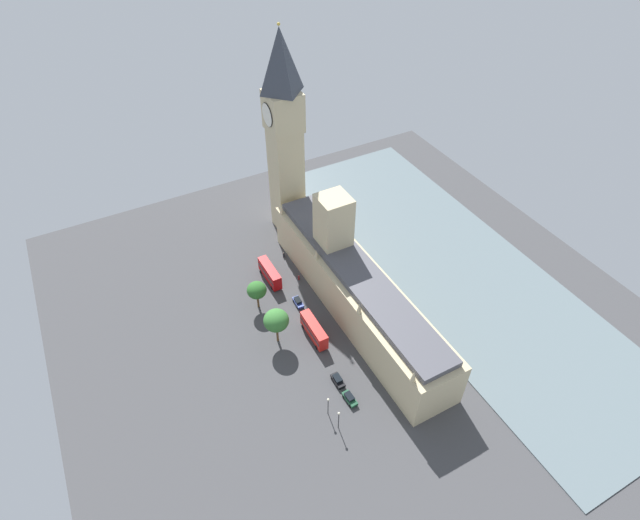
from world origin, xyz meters
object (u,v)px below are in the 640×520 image
at_px(parliament_building, 354,285).
at_px(pedestrian_opposite_hall, 299,278).
at_px(pedestrian_by_river_gate, 284,255).
at_px(plane_tree_trailing, 276,321).
at_px(clock_tower, 284,135).
at_px(double_decker_bus_near_tower, 314,330).
at_px(street_lamp_kerbside, 339,417).
at_px(plane_tree_corner, 257,290).
at_px(street_lamp_slot_10, 328,403).
at_px(car_blue_midblock, 298,302).
at_px(car_dark_green_far_end, 350,398).
at_px(car_black_under_trees, 338,380).
at_px(double_decker_bus_leading, 270,273).

relative_size(parliament_building, pedestrian_opposite_hall, 40.45).
bearing_deg(pedestrian_by_river_gate, plane_tree_trailing, -95.84).
height_order(clock_tower, pedestrian_by_river_gate, clock_tower).
xyz_separation_m(double_decker_bus_near_tower, pedestrian_by_river_gate, (-5.91, -30.39, -1.87)).
bearing_deg(pedestrian_by_river_gate, street_lamp_kerbside, -81.19).
bearing_deg(plane_tree_corner, double_decker_bus_near_tower, 117.50).
relative_size(plane_tree_corner, street_lamp_slot_10, 1.49).
bearing_deg(double_decker_bus_near_tower, plane_tree_corner, 117.91).
relative_size(car_blue_midblock, car_dark_green_far_end, 0.99).
bearing_deg(parliament_building, car_black_under_trees, 51.08).
relative_size(car_dark_green_far_end, plane_tree_trailing, 0.42).
xyz_separation_m(double_decker_bus_leading, car_blue_midblock, (-2.73, 11.87, -1.75)).
bearing_deg(pedestrian_by_river_gate, double_decker_bus_near_tower, -79.02).
xyz_separation_m(clock_tower, street_lamp_kerbside, (20.57, 67.31, -27.17)).
bearing_deg(double_decker_bus_near_tower, car_black_under_trees, -95.09).
xyz_separation_m(parliament_building, street_lamp_slot_10, (20.91, 24.60, -3.80)).
distance_m(double_decker_bus_near_tower, car_black_under_trees, 14.50).
xyz_separation_m(pedestrian_opposite_hall, plane_tree_corner, (13.90, 4.07, 5.48)).
relative_size(car_black_under_trees, street_lamp_slot_10, 0.74).
bearing_deg(parliament_building, pedestrian_opposite_hall, -62.56).
distance_m(double_decker_bus_leading, street_lamp_kerbside, 48.16).
bearing_deg(car_blue_midblock, double_decker_bus_leading, -74.40).
bearing_deg(car_dark_green_far_end, car_black_under_trees, -92.81).
bearing_deg(clock_tower, car_dark_green_far_end, 76.48).
height_order(parliament_building, pedestrian_opposite_hall, parliament_building).
distance_m(parliament_building, car_blue_midblock, 15.97).
bearing_deg(car_blue_midblock, street_lamp_slot_10, 77.66).
bearing_deg(double_decker_bus_leading, pedestrian_by_river_gate, 42.65).
bearing_deg(car_dark_green_far_end, pedestrian_opposite_hall, -102.68).
bearing_deg(street_lamp_slot_10, street_lamp_kerbside, 94.49).
bearing_deg(car_dark_green_far_end, street_lamp_kerbside, 36.93).
relative_size(parliament_building, clock_tower, 1.14).
bearing_deg(pedestrian_by_river_gate, parliament_building, -51.31).
height_order(clock_tower, plane_tree_trailing, clock_tower).
xyz_separation_m(car_dark_green_far_end, pedestrian_opposite_hall, (-7.06, -39.61, -0.11)).
bearing_deg(double_decker_bus_near_tower, parliament_building, 18.07).
height_order(car_blue_midblock, street_lamp_kerbside, street_lamp_kerbside).
distance_m(clock_tower, car_black_under_trees, 66.71).
bearing_deg(street_lamp_kerbside, parliament_building, -125.76).
bearing_deg(pedestrian_by_river_gate, clock_tower, 80.46).
xyz_separation_m(car_black_under_trees, plane_tree_trailing, (7.07, -17.52, 6.65)).
distance_m(plane_tree_corner, street_lamp_kerbside, 40.13).
bearing_deg(car_black_under_trees, street_lamp_kerbside, 61.96).
relative_size(clock_tower, car_blue_midblock, 14.27).
distance_m(car_black_under_trees, street_lamp_kerbside, 11.80).
bearing_deg(street_lamp_slot_10, car_black_under_trees, -134.59).
distance_m(double_decker_bus_leading, plane_tree_trailing, 22.13).
distance_m(parliament_building, car_black_under_trees, 25.01).
xyz_separation_m(pedestrian_by_river_gate, plane_tree_corner, (14.15, 14.58, 5.48)).
xyz_separation_m(double_decker_bus_near_tower, plane_tree_trailing, (8.45, -3.19, 4.90)).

